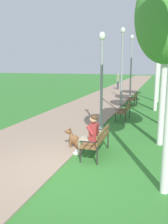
# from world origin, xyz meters

# --- Properties ---
(ground_plane) EXTENTS (120.00, 120.00, 0.00)m
(ground_plane) POSITION_xyz_m (0.00, 0.00, 0.00)
(ground_plane) COLOR #33752D
(paved_path) EXTENTS (3.82, 60.00, 0.04)m
(paved_path) POSITION_xyz_m (-2.05, 24.00, 0.02)
(paved_path) COLOR gray
(paved_path) RESTS_ON ground
(park_bench_near) EXTENTS (0.55, 1.50, 0.85)m
(park_bench_near) POSITION_xyz_m (0.55, 1.18, 0.51)
(park_bench_near) COLOR brown
(park_bench_near) RESTS_ON ground
(park_bench_mid) EXTENTS (0.55, 1.50, 0.85)m
(park_bench_mid) POSITION_xyz_m (0.59, 6.16, 0.51)
(park_bench_mid) COLOR brown
(park_bench_mid) RESTS_ON ground
(park_bench_far) EXTENTS (0.55, 1.50, 0.85)m
(park_bench_far) POSITION_xyz_m (0.50, 10.52, 0.51)
(park_bench_far) COLOR brown
(park_bench_far) RESTS_ON ground
(person_seated_on_near_bench) EXTENTS (0.74, 0.49, 1.25)m
(person_seated_on_near_bench) POSITION_xyz_m (0.34, 1.12, 0.68)
(person_seated_on_near_bench) COLOR gray
(person_seated_on_near_bench) RESTS_ON ground
(dog_brown) EXTENTS (0.82, 0.40, 0.71)m
(dog_brown) POSITION_xyz_m (-0.29, 1.58, 0.26)
(dog_brown) COLOR brown
(dog_brown) RESTS_ON ground
(lamp_post_near) EXTENTS (0.24, 0.24, 3.94)m
(lamp_post_near) POSITION_xyz_m (0.01, 3.77, 2.04)
(lamp_post_near) COLOR gray
(lamp_post_near) RESTS_ON ground
(lamp_post_mid) EXTENTS (0.24, 0.24, 4.67)m
(lamp_post_mid) POSITION_xyz_m (0.11, 7.98, 2.41)
(lamp_post_mid) COLOR gray
(lamp_post_mid) RESTS_ON ground
(lamp_post_far) EXTENTS (0.24, 0.24, 4.77)m
(lamp_post_far) POSITION_xyz_m (0.05, 12.41, 2.46)
(lamp_post_far) COLOR gray
(lamp_post_far) RESTS_ON ground
(birch_tree_second) EXTENTS (2.05, 1.83, 5.73)m
(birch_tree_second) POSITION_xyz_m (2.34, 2.81, 4.19)
(birch_tree_second) COLOR silver
(birch_tree_second) RESTS_ON ground
(birch_tree_third) EXTENTS (1.84, 1.96, 6.15)m
(birch_tree_third) POSITION_xyz_m (2.33, 5.75, 5.11)
(birch_tree_third) COLOR silver
(birch_tree_third) RESTS_ON ground
(birch_tree_fourth) EXTENTS (1.82, 1.64, 6.20)m
(birch_tree_fourth) POSITION_xyz_m (1.96, 9.20, 4.77)
(birch_tree_fourth) COLOR silver
(birch_tree_fourth) RESTS_ON ground
(birch_tree_fifth) EXTENTS (1.99, 1.72, 6.37)m
(birch_tree_fifth) POSITION_xyz_m (1.99, 12.80, 5.29)
(birch_tree_fifth) COLOR silver
(birch_tree_fifth) RESTS_ON ground
(pedestrian_distant) EXTENTS (0.32, 0.22, 1.65)m
(pedestrian_distant) POSITION_xyz_m (-2.31, 20.54, 0.84)
(pedestrian_distant) COLOR #383842
(pedestrian_distant) RESTS_ON ground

